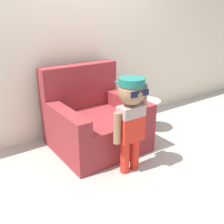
% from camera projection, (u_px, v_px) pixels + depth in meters
% --- Properties ---
extents(ground_plane, '(10.00, 10.00, 0.00)m').
position_uv_depth(ground_plane, '(121.00, 149.00, 3.30)').
color(ground_plane, '#ADA89E').
extents(wall_back, '(10.00, 0.05, 2.60)m').
position_uv_depth(wall_back, '(82.00, 37.00, 3.49)').
color(wall_back, beige).
rests_on(wall_back, ground_plane).
extents(armchair, '(1.04, 1.01, 0.99)m').
position_uv_depth(armchair, '(94.00, 121.00, 3.30)').
color(armchair, maroon).
rests_on(armchair, ground_plane).
extents(person_child, '(0.42, 0.32, 1.03)m').
position_uv_depth(person_child, '(131.00, 111.00, 2.62)').
color(person_child, red).
rests_on(person_child, ground_plane).
extents(side_table, '(0.40, 0.40, 0.45)m').
position_uv_depth(side_table, '(146.00, 112.00, 3.74)').
color(side_table, beige).
rests_on(side_table, ground_plane).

